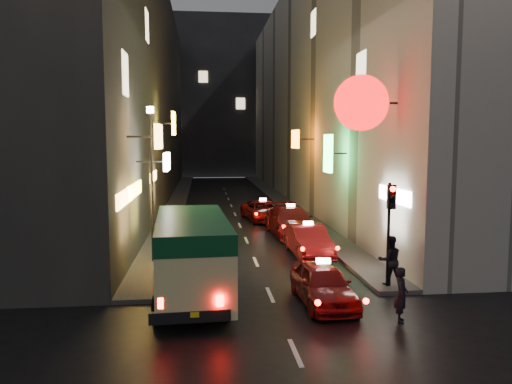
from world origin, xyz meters
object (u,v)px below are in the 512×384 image
object	(u,v)px
pedestrian_crossing	(401,291)
lamp_post	(152,174)
minibus	(192,248)
traffic_light	(390,212)
taxi_near	(323,280)

from	to	relation	value
pedestrian_crossing	lamp_post	distance (m)	10.84
minibus	lamp_post	world-z (taller)	lamp_post
minibus	traffic_light	xyz separation A→B (m)	(6.52, 0.20, 1.02)
taxi_near	traffic_light	bearing A→B (deg)	22.49
taxi_near	pedestrian_crossing	size ratio (longest dim) A/B	2.70
taxi_near	lamp_post	xyz separation A→B (m)	(-5.70, 5.56, 2.98)
minibus	taxi_near	distance (m)	4.21
minibus	lamp_post	bearing A→B (deg)	109.61
minibus	pedestrian_crossing	world-z (taller)	minibus
traffic_light	minibus	bearing A→B (deg)	-178.24
taxi_near	minibus	bearing A→B (deg)	168.26
pedestrian_crossing	taxi_near	bearing A→B (deg)	64.30
minibus	lamp_post	xyz separation A→B (m)	(-1.68, 4.73, 2.05)
minibus	lamp_post	distance (m)	5.42
pedestrian_crossing	traffic_light	distance (m)	3.37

